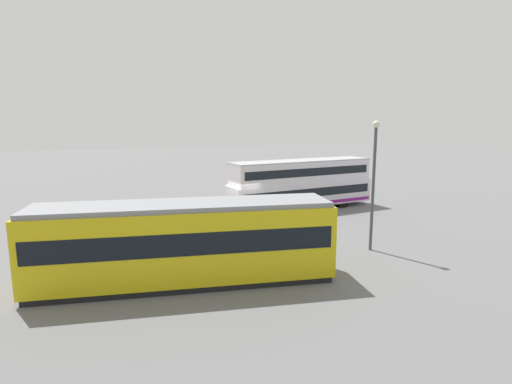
{
  "coord_description": "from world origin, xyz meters",
  "views": [
    {
      "loc": [
        7.57,
        26.99,
        6.67
      ],
      "look_at": [
        -0.0,
        3.25,
        2.39
      ],
      "focal_mm": 28.64,
      "sensor_mm": 36.0,
      "label": 1
    }
  ],
  "objects": [
    {
      "name": "street_lamp",
      "position": [
        -4.5,
        9.05,
        3.95
      ],
      "size": [
        0.36,
        0.36,
        6.74
      ],
      "color": "#4C4C51",
      "rests_on": "ground"
    },
    {
      "name": "double_decker_bus",
      "position": [
        -5.2,
        -1.54,
        1.96
      ],
      "size": [
        12.12,
        4.55,
        3.81
      ],
      "color": "silver",
      "rests_on": "ground"
    },
    {
      "name": "ground_plane",
      "position": [
        0.0,
        0.0,
        0.0
      ],
      "size": [
        160.0,
        160.0,
        0.0
      ],
      "primitive_type": "plane",
      "color": "slate"
    },
    {
      "name": "pedestrian_near_railing",
      "position": [
        3.57,
        5.17,
        1.0
      ],
      "size": [
        0.39,
        0.39,
        1.73
      ],
      "color": "black",
      "rests_on": "ground"
    },
    {
      "name": "pedestrian_railing",
      "position": [
        1.07,
        4.48,
        0.74
      ],
      "size": [
        7.43,
        1.13,
        1.08
      ],
      "color": "gray",
      "rests_on": "ground"
    },
    {
      "name": "info_sign",
      "position": [
        6.11,
        5.24,
        1.52
      ],
      "size": [
        1.05,
        0.26,
        2.21
      ],
      "color": "slate",
      "rests_on": "ground"
    },
    {
      "name": "pedestrian_crossing",
      "position": [
        -0.25,
        6.65,
        0.95
      ],
      "size": [
        0.45,
        0.45,
        1.66
      ],
      "color": "black",
      "rests_on": "ground"
    },
    {
      "name": "tram_yellow",
      "position": [
        5.43,
        10.54,
        1.78
      ],
      "size": [
        12.51,
        3.99,
        3.42
      ],
      "color": "yellow",
      "rests_on": "ground"
    }
  ]
}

